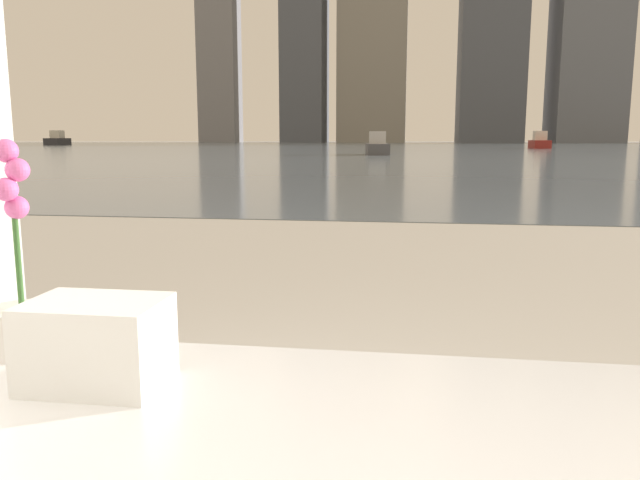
% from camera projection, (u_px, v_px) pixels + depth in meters
% --- Properties ---
extents(potted_orchid, '(0.15, 0.15, 0.45)m').
position_uv_depth(potted_orchid, '(22.00, 304.00, 1.32)').
color(potted_orchid, silver).
rests_on(potted_orchid, bathtub).
extents(towel_stack, '(0.25, 0.18, 0.16)m').
position_uv_depth(towel_stack, '(97.00, 343.00, 1.15)').
color(towel_stack, white).
rests_on(towel_stack, bathtub).
extents(harbor_water, '(180.00, 110.00, 0.01)m').
position_uv_depth(harbor_water, '(409.00, 147.00, 60.93)').
color(harbor_water, slate).
rests_on(harbor_water, ground_plane).
extents(harbor_boat_2, '(1.58, 3.58, 1.30)m').
position_uv_depth(harbor_boat_2, '(377.00, 146.00, 35.16)').
color(harbor_boat_2, '#4C4C51').
rests_on(harbor_boat_2, harbor_water).
extents(harbor_boat_3, '(2.45, 5.08, 1.83)m').
position_uv_depth(harbor_boat_3, '(58.00, 140.00, 79.25)').
color(harbor_boat_3, '#2D2D33').
rests_on(harbor_boat_3, harbor_water).
extents(harbor_boat_5, '(1.51, 4.07, 1.51)m').
position_uv_depth(harbor_boat_5, '(540.00, 142.00, 54.92)').
color(harbor_boat_5, maroon).
rests_on(harbor_boat_5, harbor_water).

